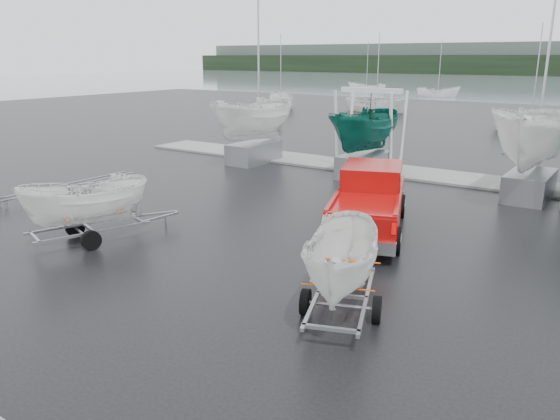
# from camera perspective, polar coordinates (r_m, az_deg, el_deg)

# --- Properties ---
(ground_plane) EXTENTS (120.00, 120.00, 0.00)m
(ground_plane) POSITION_cam_1_polar(r_m,az_deg,el_deg) (17.91, -6.87, -2.76)
(ground_plane) COLOR black
(ground_plane) RESTS_ON ground
(dock) EXTENTS (30.00, 3.00, 0.12)m
(dock) POSITION_cam_1_polar(r_m,az_deg,el_deg) (28.64, 10.43, 4.23)
(dock) COLOR gray
(dock) RESTS_ON ground
(pickup_truck) EXTENTS (4.12, 6.56, 2.07)m
(pickup_truck) POSITION_cam_1_polar(r_m,az_deg,el_deg) (18.56, 9.33, 1.29)
(pickup_truck) COLOR #960908
(pickup_truck) RESTS_ON ground
(trailer_hitched) EXTENTS (2.35, 3.79, 4.60)m
(trailer_hitched) POSITION_cam_1_polar(r_m,az_deg,el_deg) (11.82, 6.80, 0.19)
(trailer_hitched) COLOR gray
(trailer_hitched) RESTS_ON ground
(trailer_parked) EXTENTS (2.30, 3.79, 4.56)m
(trailer_parked) POSITION_cam_1_polar(r_m,az_deg,el_deg) (17.70, -19.96, 4.50)
(trailer_parked) COLOR gray
(trailer_parked) RESTS_ON ground
(boat_hoist) EXTENTS (3.30, 2.18, 4.12)m
(boat_hoist) POSITION_cam_1_polar(r_m,az_deg,el_deg) (28.52, 9.40, 9.56)
(boat_hoist) COLOR silver
(boat_hoist) RESTS_ON ground
(keelboat_0) EXTENTS (2.40, 3.20, 10.57)m
(keelboat_0) POSITION_cam_1_polar(r_m,az_deg,el_deg) (29.76, -2.80, 12.22)
(keelboat_0) COLOR gray
(keelboat_0) RESTS_ON ground
(keelboat_1) EXTENTS (2.15, 3.20, 6.81)m
(keelboat_1) POSITION_cam_1_polar(r_m,az_deg,el_deg) (26.57, 9.02, 10.65)
(keelboat_1) COLOR gray
(keelboat_1) RESTS_ON ground
(keelboat_2) EXTENTS (2.52, 3.20, 10.69)m
(keelboat_2) POSITION_cam_1_polar(r_m,az_deg,el_deg) (24.09, 25.55, 10.34)
(keelboat_2) COLOR gray
(keelboat_2) RESTS_ON ground
(mast_rack_0) EXTENTS (0.56, 6.50, 0.06)m
(mast_rack_0) POSITION_cam_1_polar(r_m,az_deg,el_deg) (25.03, -21.14, 2.47)
(mast_rack_0) COLOR gray
(mast_rack_0) RESTS_ON ground
(moored_boat_0) EXTENTS (3.83, 3.84, 11.58)m
(moored_boat_0) POSITION_cam_1_polar(r_m,az_deg,el_deg) (62.19, 0.08, 10.57)
(moored_boat_0) COLOR silver
(moored_boat_0) RESTS_ON ground
(moored_boat_1) EXTENTS (2.81, 2.74, 11.57)m
(moored_boat_1) POSITION_cam_1_polar(r_m,az_deg,el_deg) (59.44, 10.00, 10.09)
(moored_boat_1) COLOR silver
(moored_boat_1) RESTS_ON ground
(moored_boat_2) EXTENTS (3.42, 3.37, 11.47)m
(moored_boat_2) POSITION_cam_1_polar(r_m,az_deg,el_deg) (45.71, 24.60, 7.26)
(moored_boat_2) COLOR silver
(moored_boat_2) RESTS_ON ground
(moored_boat_4) EXTENTS (2.68, 2.62, 11.21)m
(moored_boat_4) POSITION_cam_1_polar(r_m,az_deg,el_deg) (91.53, 9.00, 12.06)
(moored_boat_4) COLOR silver
(moored_boat_4) RESTS_ON ground
(moored_boat_6) EXTENTS (2.81, 2.77, 11.02)m
(moored_boat_6) POSITION_cam_1_polar(r_m,az_deg,el_deg) (83.13, 16.15, 11.28)
(moored_boat_6) COLOR silver
(moored_boat_6) RESTS_ON ground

